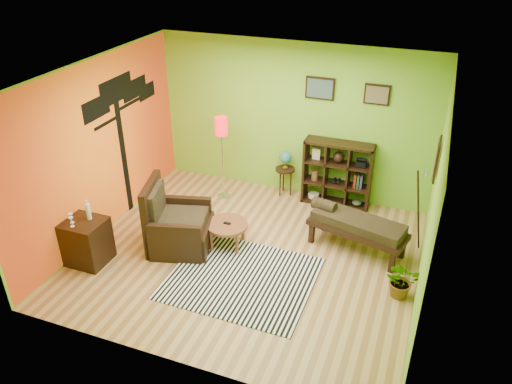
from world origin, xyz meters
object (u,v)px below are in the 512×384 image
at_px(potted_plant, 401,283).
at_px(coffee_table, 227,227).
at_px(globe_table, 285,162).
at_px(cube_shelf, 338,174).
at_px(floor_lamp, 221,134).
at_px(bench, 355,224).
at_px(armchair, 176,227).
at_px(side_cabinet, 87,241).

bearing_deg(potted_plant, coffee_table, 174.37).
height_order(globe_table, cube_shelf, cube_shelf).
distance_m(floor_lamp, bench, 2.82).
xyz_separation_m(globe_table, bench, (1.54, -1.30, -0.21)).
bearing_deg(potted_plant, armchair, -179.51).
xyz_separation_m(floor_lamp, cube_shelf, (2.01, 0.48, -0.67)).
distance_m(coffee_table, globe_table, 1.95).
relative_size(coffee_table, bench, 0.41).
height_order(side_cabinet, bench, side_cabinet).
height_order(cube_shelf, bench, cube_shelf).
xyz_separation_m(armchair, bench, (2.62, 0.90, 0.11)).
bearing_deg(floor_lamp, side_cabinet, -113.72).
distance_m(coffee_table, floor_lamp, 1.81).
height_order(armchair, side_cabinet, armchair).
bearing_deg(cube_shelf, globe_table, 179.15).
xyz_separation_m(coffee_table, cube_shelf, (1.32, 1.88, 0.26)).
relative_size(globe_table, cube_shelf, 0.72).
xyz_separation_m(cube_shelf, bench, (0.56, -1.28, -0.15)).
bearing_deg(globe_table, floor_lamp, -154.09).
relative_size(coffee_table, side_cabinet, 0.64).
height_order(cube_shelf, potted_plant, cube_shelf).
relative_size(globe_table, bench, 0.54).
xyz_separation_m(coffee_table, armchair, (-0.74, -0.30, -0.00)).
xyz_separation_m(floor_lamp, globe_table, (1.03, 0.50, -0.61)).
distance_m(armchair, side_cabinet, 1.34).
height_order(coffee_table, floor_lamp, floor_lamp).
height_order(side_cabinet, potted_plant, side_cabinet).
bearing_deg(potted_plant, side_cabinet, -169.29).
bearing_deg(floor_lamp, armchair, -91.67).
bearing_deg(cube_shelf, bench, -66.23).
distance_m(floor_lamp, globe_table, 1.29).
bearing_deg(bench, coffee_table, -162.28).
height_order(coffee_table, armchair, armchair).
distance_m(cube_shelf, bench, 1.41).
relative_size(armchair, globe_table, 1.29).
distance_m(floor_lamp, potted_plant, 3.93).
bearing_deg(side_cabinet, potted_plant, 10.71).
xyz_separation_m(armchair, floor_lamp, (0.05, 1.70, 0.93)).
xyz_separation_m(bench, potted_plant, (0.82, -0.87, -0.25)).
bearing_deg(cube_shelf, coffee_table, -124.98).
relative_size(cube_shelf, potted_plant, 2.31).
bearing_deg(bench, potted_plant, -46.59).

